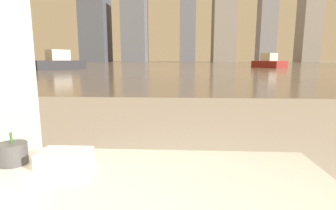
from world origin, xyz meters
TOP-DOWN VIEW (x-y plane):
  - potted_orchid at (-0.60, 0.85)m, footprint 0.14×0.14m
  - towel_stack at (-0.32, 0.84)m, footprint 0.25×0.16m
  - harbor_water at (0.00, 62.00)m, footprint 180.00×110.00m
  - harbor_boat_0 at (11.80, 35.87)m, footprint 3.54×5.41m
  - harbor_boat_1 at (15.81, 47.14)m, footprint 2.12×3.96m
  - harbor_boat_2 at (-43.66, 84.44)m, footprint 3.07×4.35m
  - harbor_boat_3 at (-12.97, 27.22)m, footprint 4.72×5.74m
  - skyline_tower_0 at (-38.49, 118.00)m, footprint 11.13×13.54m
  - skyline_tower_1 at (-20.92, 118.00)m, footprint 10.33×11.69m
  - skyline_tower_2 at (2.29, 118.00)m, footprint 6.62×10.10m
  - skyline_tower_3 at (17.84, 118.00)m, footprint 9.32×11.99m
  - skyline_tower_5 at (53.74, 118.00)m, footprint 7.55×9.09m

SIDE VIEW (x-z plane):
  - harbor_water at x=0.00m, z-range 0.00..0.01m
  - harbor_boat_1 at x=15.81m, z-range -0.20..1.21m
  - harbor_boat_2 at x=-43.66m, z-range -0.22..1.33m
  - towel_stack at x=-0.32m, z-range 0.54..0.62m
  - potted_orchid at x=-0.60m, z-range 0.45..0.87m
  - harbor_boat_0 at x=11.80m, z-range -0.27..1.65m
  - harbor_boat_3 at x=-12.97m, z-range -0.30..1.80m
  - skyline_tower_1 at x=-20.92m, z-range 0.00..27.96m
  - skyline_tower_5 at x=53.74m, z-range 0.00..28.27m
  - skyline_tower_0 at x=-38.49m, z-range 0.00..32.79m
  - skyline_tower_3 at x=17.84m, z-range 0.00..33.07m
  - skyline_tower_2 at x=2.29m, z-range 0.00..39.69m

